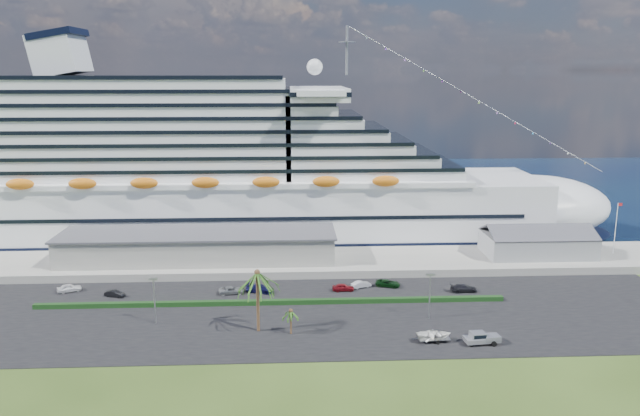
{
  "coord_description": "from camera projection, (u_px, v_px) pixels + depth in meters",
  "views": [
    {
      "loc": [
        -4.35,
        -94.81,
        43.17
      ],
      "look_at": [
        1.69,
        30.0,
        15.52
      ],
      "focal_mm": 35.0,
      "sensor_mm": 36.0,
      "label": 1
    }
  ],
  "objects": [
    {
      "name": "parked_car_4",
      "position": [
        343.0,
        287.0,
        124.24
      ],
      "size": [
        4.36,
        1.78,
        1.48
      ],
      "primitive_type": "imported",
      "rotation": [
        0.0,
        0.0,
        1.58
      ],
      "color": "maroon",
      "rests_on": "asphalt_lot"
    },
    {
      "name": "palm_tall",
      "position": [
        257.0,
        280.0,
        103.44
      ],
      "size": [
        8.82,
        8.82,
        11.13
      ],
      "color": "#47301E",
      "rests_on": "ground"
    },
    {
      "name": "palm_short",
      "position": [
        291.0,
        314.0,
        103.43
      ],
      "size": [
        3.53,
        3.53,
        4.56
      ],
      "color": "#47301E",
      "rests_on": "ground"
    },
    {
      "name": "parked_car_2",
      "position": [
        232.0,
        290.0,
        122.75
      ],
      "size": [
        5.3,
        3.02,
        1.39
      ],
      "primitive_type": "imported",
      "rotation": [
        0.0,
        0.0,
        1.72
      ],
      "color": "gray",
      "rests_on": "asphalt_lot"
    },
    {
      "name": "port_shed",
      "position": [
        537.0,
        244.0,
        142.51
      ],
      "size": [
        24.0,
        12.31,
        7.37
      ],
      "color": "gray",
      "rests_on": "wharf"
    },
    {
      "name": "parked_car_7",
      "position": [
        464.0,
        288.0,
        123.73
      ],
      "size": [
        5.22,
        2.18,
        1.51
      ],
      "primitive_type": "imported",
      "rotation": [
        0.0,
        0.0,
        1.56
      ],
      "color": "black",
      "rests_on": "asphalt_lot"
    },
    {
      "name": "cruise_ship",
      "position": [
        223.0,
        176.0,
        159.79
      ],
      "size": [
        191.0,
        38.0,
        54.0
      ],
      "color": "silver",
      "rests_on": "ground"
    },
    {
      "name": "lamp_post_right",
      "position": [
        430.0,
        290.0,
        109.59
      ],
      "size": [
        1.6,
        0.35,
        8.27
      ],
      "color": "gray",
      "rests_on": "asphalt_lot"
    },
    {
      "name": "asphalt_lot",
      "position": [
        316.0,
        314.0,
        112.71
      ],
      "size": [
        140.0,
        38.0,
        0.12
      ],
      "primitive_type": "cube",
      "color": "black",
      "rests_on": "ground"
    },
    {
      "name": "parked_car_5",
      "position": [
        361.0,
        284.0,
        126.22
      ],
      "size": [
        4.29,
        2.88,
        1.34
      ],
      "primitive_type": "imported",
      "rotation": [
        0.0,
        0.0,
        1.97
      ],
      "color": "silver",
      "rests_on": "asphalt_lot"
    },
    {
      "name": "flagpole",
      "position": [
        616.0,
        226.0,
        142.52
      ],
      "size": [
        1.08,
        0.16,
        12.0
      ],
      "color": "silver",
      "rests_on": "wharf"
    },
    {
      "name": "lamp_post_left",
      "position": [
        154.0,
        295.0,
        107.32
      ],
      "size": [
        1.6,
        0.35,
        8.27
      ],
      "color": "gray",
      "rests_on": "asphalt_lot"
    },
    {
      "name": "parked_car_1",
      "position": [
        115.0,
        294.0,
        121.04
      ],
      "size": [
        4.16,
        2.47,
        1.3
      ],
      "primitive_type": "imported",
      "rotation": [
        0.0,
        0.0,
        1.27
      ],
      "color": "black",
      "rests_on": "asphalt_lot"
    },
    {
      "name": "terminal_building",
      "position": [
        198.0,
        246.0,
        138.74
      ],
      "size": [
        61.0,
        15.0,
        6.3
      ],
      "color": "gray",
      "rests_on": "wharf"
    },
    {
      "name": "ground",
      "position": [
        319.0,
        340.0,
        102.0
      ],
      "size": [
        420.0,
        420.0,
        0.0
      ],
      "primitive_type": "plane",
      "color": "#2D4316",
      "rests_on": "ground"
    },
    {
      "name": "parked_car_3",
      "position": [
        260.0,
        288.0,
        123.44
      ],
      "size": [
        5.86,
        3.73,
        1.58
      ],
      "primitive_type": "imported",
      "rotation": [
        0.0,
        0.0,
        1.27
      ],
      "color": "#131344",
      "rests_on": "asphalt_lot"
    },
    {
      "name": "boat_trailer",
      "position": [
        434.0,
        335.0,
        100.8
      ],
      "size": [
        6.47,
        4.34,
        1.84
      ],
      "color": "gray",
      "rests_on": "asphalt_lot"
    },
    {
      "name": "pickup_truck",
      "position": [
        481.0,
        338.0,
        100.01
      ],
      "size": [
        5.91,
        2.7,
        2.01
      ],
      "color": "black",
      "rests_on": "asphalt_lot"
    },
    {
      "name": "hedge",
      "position": [
        272.0,
        302.0,
        117.1
      ],
      "size": [
        88.0,
        1.1,
        0.9
      ],
      "primitive_type": "cube",
      "color": "black",
      "rests_on": "asphalt_lot"
    },
    {
      "name": "water",
      "position": [
        302.0,
        191.0,
        228.78
      ],
      "size": [
        420.0,
        160.0,
        0.02
      ],
      "primitive_type": "cube",
      "color": "black",
      "rests_on": "ground"
    },
    {
      "name": "parked_car_0",
      "position": [
        69.0,
        288.0,
        123.75
      ],
      "size": [
        4.95,
        3.59,
        1.57
      ],
      "primitive_type": "imported",
      "rotation": [
        0.0,
        0.0,
        2.0
      ],
      "color": "silver",
      "rests_on": "asphalt_lot"
    },
    {
      "name": "parked_car_6",
      "position": [
        388.0,
        283.0,
        126.78
      ],
      "size": [
        5.43,
        3.66,
        1.38
      ],
      "primitive_type": "imported",
      "rotation": [
        0.0,
        0.0,
        1.27
      ],
      "color": "black",
      "rests_on": "asphalt_lot"
    },
    {
      "name": "wharf",
      "position": [
        310.0,
        262.0,
        140.81
      ],
      "size": [
        240.0,
        20.0,
        1.8
      ],
      "primitive_type": "cube",
      "color": "gray",
      "rests_on": "ground"
    }
  ]
}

